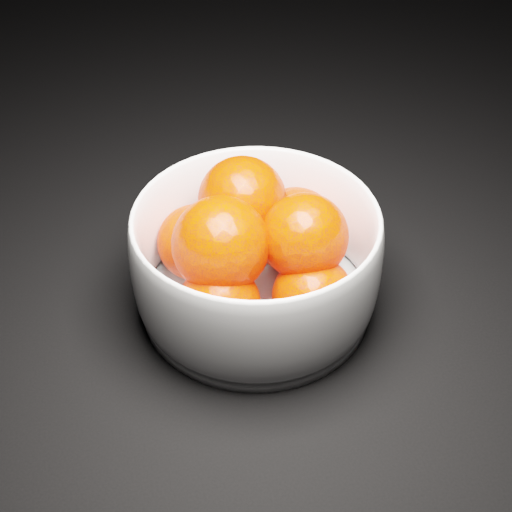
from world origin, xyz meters
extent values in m
cylinder|color=white|center=(0.25, -0.25, 0.01)|extent=(0.20, 0.20, 0.01)
sphere|color=#EE2200|center=(0.30, -0.21, 0.05)|extent=(0.08, 0.08, 0.08)
sphere|color=#EE2200|center=(0.20, -0.21, 0.05)|extent=(0.07, 0.07, 0.07)
sphere|color=#EE2200|center=(0.21, -0.29, 0.05)|extent=(0.07, 0.07, 0.07)
sphere|color=#EE2200|center=(0.29, -0.30, 0.05)|extent=(0.07, 0.07, 0.07)
sphere|color=#EE2200|center=(0.25, -0.21, 0.09)|extent=(0.08, 0.08, 0.08)
sphere|color=#EE2200|center=(0.22, -0.26, 0.09)|extent=(0.08, 0.08, 0.08)
sphere|color=#EE2200|center=(0.29, -0.27, 0.09)|extent=(0.07, 0.07, 0.07)
camera|label=1|loc=(0.15, -0.70, 0.46)|focal=50.00mm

